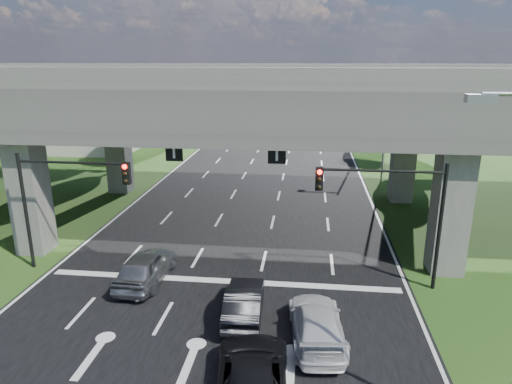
% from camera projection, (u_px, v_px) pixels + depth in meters
% --- Properties ---
extents(ground, '(160.00, 160.00, 0.00)m').
position_uv_depth(ground, '(206.00, 321.00, 18.76)').
color(ground, '#1C3F14').
rests_on(ground, ground).
extents(road, '(18.00, 120.00, 0.03)m').
position_uv_depth(road, '(241.00, 232.00, 28.29)').
color(road, black).
rests_on(road, ground).
extents(overpass, '(80.00, 15.00, 10.00)m').
position_uv_depth(overpass, '(245.00, 100.00, 27.96)').
color(overpass, '#3E3B38').
rests_on(overpass, ground).
extents(warehouse, '(20.00, 10.00, 4.00)m').
position_uv_depth(warehouse, '(56.00, 131.00, 54.41)').
color(warehouse, '#9E9E99').
rests_on(warehouse, ground).
extents(signal_right, '(5.76, 0.54, 6.00)m').
position_uv_depth(signal_right, '(393.00, 202.00, 20.47)').
color(signal_right, black).
rests_on(signal_right, ground).
extents(signal_left, '(5.76, 0.54, 6.00)m').
position_uv_depth(signal_left, '(64.00, 191.00, 22.20)').
color(signal_left, black).
rests_on(signal_left, ground).
extents(streetlight_far, '(3.38, 0.25, 10.00)m').
position_uv_depth(streetlight_far, '(382.00, 114.00, 38.86)').
color(streetlight_far, gray).
rests_on(streetlight_far, ground).
extents(streetlight_beyond, '(3.38, 0.25, 10.00)m').
position_uv_depth(streetlight_beyond, '(362.00, 98.00, 54.11)').
color(streetlight_beyond, gray).
rests_on(streetlight_beyond, ground).
extents(tree_left_near, '(4.50, 4.50, 7.80)m').
position_uv_depth(tree_left_near, '(121.00, 118.00, 43.71)').
color(tree_left_near, black).
rests_on(tree_left_near, ground).
extents(tree_left_mid, '(3.91, 3.90, 6.76)m').
position_uv_depth(tree_left_mid, '(124.00, 115.00, 51.85)').
color(tree_left_mid, black).
rests_on(tree_left_mid, ground).
extents(tree_left_far, '(4.80, 4.80, 8.32)m').
position_uv_depth(tree_left_far, '(178.00, 100.00, 58.75)').
color(tree_left_far, black).
rests_on(tree_left_far, ground).
extents(tree_right_near, '(4.20, 4.20, 7.28)m').
position_uv_depth(tree_right_near, '(406.00, 123.00, 42.73)').
color(tree_right_near, black).
rests_on(tree_right_near, ground).
extents(tree_right_mid, '(3.91, 3.90, 6.76)m').
position_uv_depth(tree_right_mid, '(420.00, 117.00, 50.12)').
color(tree_right_mid, black).
rests_on(tree_right_mid, ground).
extents(tree_right_far, '(4.50, 4.50, 7.80)m').
position_uv_depth(tree_right_far, '(373.00, 104.00, 58.00)').
color(tree_right_far, black).
rests_on(tree_right_far, ground).
extents(car_silver, '(2.03, 4.68, 1.57)m').
position_uv_depth(car_silver, '(146.00, 267.00, 21.79)').
color(car_silver, gray).
rests_on(car_silver, road).
extents(car_dark, '(1.69, 4.31, 1.40)m').
position_uv_depth(car_dark, '(244.00, 302.00, 18.84)').
color(car_dark, black).
rests_on(car_dark, road).
extents(car_white, '(2.40, 4.95, 1.39)m').
position_uv_depth(car_white, '(317.00, 323.00, 17.32)').
color(car_white, silver).
rests_on(car_white, road).
extents(car_trailing, '(2.77, 5.19, 1.39)m').
position_uv_depth(car_trailing, '(252.00, 376.00, 14.44)').
color(car_trailing, black).
rests_on(car_trailing, road).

